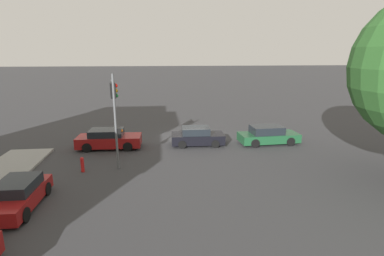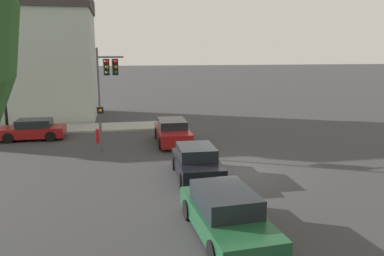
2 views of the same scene
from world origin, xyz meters
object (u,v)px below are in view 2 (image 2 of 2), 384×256
object	(u,v)px
parked_car_0	(33,130)
fire_hydrant	(97,135)
crossing_car_2	(197,163)
crossing_car_1	(172,132)
traffic_signal	(106,81)
crossing_car_0	(226,214)

from	to	relation	value
parked_car_0	fire_hydrant	world-z (taller)	parked_car_0
crossing_car_2	fire_hydrant	bearing A→B (deg)	-146.15
crossing_car_1	fire_hydrant	bearing A→B (deg)	-98.99
crossing_car_2	fire_hydrant	world-z (taller)	crossing_car_2
traffic_signal	crossing_car_0	xyz separation A→B (m)	(-11.09, -3.68, -3.32)
crossing_car_0	traffic_signal	bearing A→B (deg)	-164.80
traffic_signal	crossing_car_1	bearing A→B (deg)	95.26
crossing_car_1	parked_car_0	world-z (taller)	crossing_car_1
crossing_car_0	crossing_car_1	world-z (taller)	crossing_car_1
crossing_car_0	crossing_car_1	bearing A→B (deg)	176.05
traffic_signal	fire_hydrant	bearing A→B (deg)	-171.37
crossing_car_0	crossing_car_1	distance (m)	12.24
traffic_signal	fire_hydrant	distance (m)	4.10
traffic_signal	crossing_car_0	size ratio (longest dim) A/B	1.23
parked_car_0	crossing_car_0	bearing A→B (deg)	120.43
crossing_car_0	crossing_car_2	bearing A→B (deg)	174.08
crossing_car_1	crossing_car_2	size ratio (longest dim) A/B	1.15
traffic_signal	crossing_car_2	world-z (taller)	traffic_signal
crossing_car_1	parked_car_0	bearing A→B (deg)	-105.91
crossing_car_2	parked_car_0	bearing A→B (deg)	-134.91
crossing_car_0	fire_hydrant	xyz separation A→B (m)	(13.10, 4.41, -0.19)
crossing_car_2	fire_hydrant	xyz separation A→B (m)	(7.53, 4.68, -0.18)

